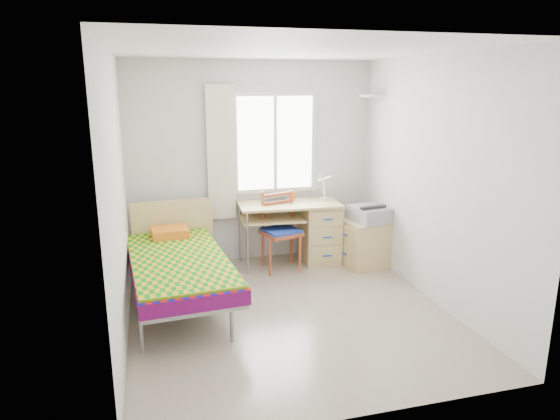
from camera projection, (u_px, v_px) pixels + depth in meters
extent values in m
plane|color=#BCAD93|center=(289.00, 312.00, 5.18)|extent=(3.50, 3.50, 0.00)
plane|color=white|center=(290.00, 50.00, 4.54)|extent=(3.50, 3.50, 0.00)
plane|color=silver|center=(252.00, 163.00, 6.50)|extent=(3.20, 0.00, 3.20)
plane|color=silver|center=(118.00, 199.00, 4.46)|extent=(0.00, 3.50, 3.50)
plane|color=silver|center=(435.00, 181.00, 5.26)|extent=(0.00, 3.50, 3.50)
cube|color=white|center=(275.00, 143.00, 6.49)|extent=(1.10, 0.04, 1.30)
cube|color=white|center=(275.00, 143.00, 6.49)|extent=(1.00, 0.02, 1.20)
cube|color=white|center=(275.00, 143.00, 6.48)|extent=(0.04, 0.02, 1.20)
cube|color=#F6EDCB|center=(221.00, 153.00, 6.29)|extent=(0.35, 0.05, 1.70)
cube|color=white|center=(372.00, 96.00, 6.34)|extent=(0.20, 0.32, 0.03)
cube|color=gray|center=(179.00, 272.00, 5.29)|extent=(1.10, 2.16, 0.06)
cube|color=#AE0B12|center=(179.00, 265.00, 5.27)|extent=(1.14, 2.18, 0.15)
cube|color=gold|center=(179.00, 258.00, 5.23)|extent=(1.11, 2.06, 0.03)
cube|color=#D4BD6F|center=(173.00, 223.00, 6.18)|extent=(1.00, 0.13, 0.57)
cube|color=orange|center=(170.00, 232.00, 5.92)|extent=(0.44, 0.39, 0.10)
cylinder|color=gray|center=(141.00, 335.00, 4.36)|extent=(0.04, 0.04, 0.33)
cylinder|color=gray|center=(207.00, 257.00, 6.32)|extent=(0.04, 0.04, 0.33)
cube|color=#D4BD6F|center=(289.00, 204.00, 6.40)|extent=(1.33, 0.67, 0.03)
cube|color=tan|center=(320.00, 232.00, 6.61)|extent=(0.49, 0.60, 0.78)
cube|color=tan|center=(272.00, 218.00, 6.39)|extent=(0.82, 0.60, 0.02)
cylinder|color=gray|center=(247.00, 244.00, 6.12)|extent=(0.03, 0.03, 0.78)
cylinder|color=gray|center=(240.00, 233.00, 6.58)|extent=(0.03, 0.03, 0.78)
cube|color=#9A3B1D|center=(281.00, 233.00, 6.26)|extent=(0.53, 0.53, 0.04)
cube|color=navy|center=(281.00, 231.00, 6.26)|extent=(0.50, 0.50, 0.04)
cube|color=#9A3B1D|center=(277.00, 207.00, 6.37)|extent=(0.38, 0.14, 0.43)
cylinder|color=#9A3B1D|center=(270.00, 257.00, 6.10)|extent=(0.03, 0.03, 0.48)
cylinder|color=#9A3B1D|center=(291.00, 227.00, 6.49)|extent=(0.04, 0.04, 0.98)
cube|color=tan|center=(365.00, 243.00, 6.44)|extent=(0.61, 0.56, 0.60)
cube|color=#D4BD6F|center=(346.00, 235.00, 6.34)|extent=(0.07, 0.45, 0.22)
cube|color=#D4BD6F|center=(345.00, 253.00, 6.40)|extent=(0.07, 0.45, 0.22)
cube|color=#9B9DA2|center=(369.00, 214.00, 6.32)|extent=(0.47, 0.52, 0.19)
cube|color=black|center=(370.00, 207.00, 6.30)|extent=(0.38, 0.43, 0.02)
imported|color=black|center=(278.00, 201.00, 6.45)|extent=(0.43, 0.36, 0.03)
cylinder|color=orange|center=(292.00, 196.00, 6.59)|extent=(0.09, 0.09, 0.10)
cylinder|color=white|center=(324.00, 199.00, 6.60)|extent=(0.10, 0.10, 0.03)
cylinder|color=white|center=(324.00, 188.00, 6.56)|extent=(0.02, 0.12, 0.27)
cylinder|color=white|center=(325.00, 178.00, 6.45)|extent=(0.13, 0.24, 0.11)
cone|color=white|center=(322.00, 178.00, 6.33)|extent=(0.14, 0.16, 0.13)
imported|color=gray|center=(272.00, 221.00, 6.38)|extent=(0.25, 0.29, 0.02)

